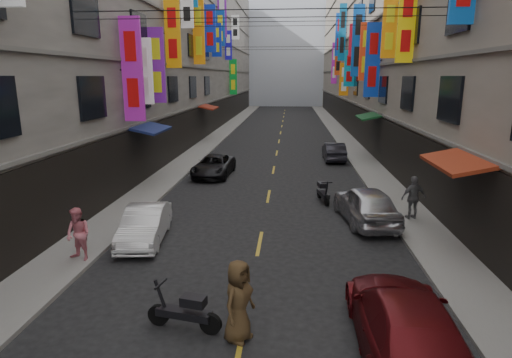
% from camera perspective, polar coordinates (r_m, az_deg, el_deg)
% --- Properties ---
extents(sidewalk_left, '(2.00, 90.00, 0.12)m').
position_cam_1_polar(sidewalk_left, '(38.89, -5.83, 5.20)').
color(sidewalk_left, slate).
rests_on(sidewalk_left, ground).
extents(sidewalk_right, '(2.00, 90.00, 0.12)m').
position_cam_1_polar(sidewalk_right, '(38.58, 12.06, 4.91)').
color(sidewalk_right, slate).
rests_on(sidewalk_right, ground).
extents(building_row_left, '(10.14, 90.00, 19.00)m').
position_cam_1_polar(building_row_left, '(40.20, -15.06, 18.58)').
color(building_row_left, gray).
rests_on(building_row_left, ground).
extents(building_row_right, '(10.14, 90.00, 19.00)m').
position_cam_1_polar(building_row_right, '(39.60, 21.84, 18.18)').
color(building_row_right, gray).
rests_on(building_row_right, ground).
extents(haze_block, '(18.00, 8.00, 22.00)m').
position_cam_1_polar(haze_block, '(88.02, 4.13, 16.97)').
color(haze_block, '#B3B9C7').
rests_on(haze_block, ground).
extents(shop_signage, '(14.00, 55.00, 12.31)m').
position_cam_1_polar(shop_signage, '(30.85, 2.69, 20.11)').
color(shop_signage, '#0E10A6').
rests_on(shop_signage, ground).
extents(street_awnings, '(13.99, 35.20, 0.41)m').
position_cam_1_polar(street_awnings, '(22.12, -1.28, 6.68)').
color(street_awnings, '#16542C').
rests_on(street_awnings, ground).
extents(overhead_cables, '(14.00, 38.04, 1.24)m').
position_cam_1_polar(overhead_cables, '(26.06, 2.55, 20.48)').
color(overhead_cables, black).
rests_on(overhead_cables, ground).
extents(lane_markings, '(0.12, 80.20, 0.01)m').
position_cam_1_polar(lane_markings, '(35.31, 2.94, 4.33)').
color(lane_markings, gold).
rests_on(lane_markings, ground).
extents(scooter_crossing, '(1.79, 0.64, 1.14)m').
position_cam_1_polar(scooter_crossing, '(10.25, -9.44, -17.08)').
color(scooter_crossing, black).
rests_on(scooter_crossing, ground).
extents(scooter_far_right, '(0.62, 1.79, 1.14)m').
position_cam_1_polar(scooter_far_right, '(19.89, 8.92, -1.77)').
color(scooter_far_right, black).
rests_on(scooter_far_right, ground).
extents(car_left_mid, '(1.72, 3.84, 1.22)m').
position_cam_1_polar(car_left_mid, '(15.45, -14.59, -5.90)').
color(car_left_mid, white).
rests_on(car_left_mid, ground).
extents(car_left_far, '(2.18, 4.35, 1.18)m').
position_cam_1_polar(car_left_far, '(24.88, -5.66, 1.76)').
color(car_left_far, black).
rests_on(car_left_far, ground).
extents(car_right_near, '(2.05, 4.92, 1.42)m').
position_cam_1_polar(car_right_near, '(9.72, 19.22, -17.71)').
color(car_right_near, '#5F1014').
rests_on(car_right_near, ground).
extents(car_right_mid, '(2.35, 4.56, 1.48)m').
position_cam_1_polar(car_right_mid, '(17.36, 14.42, -3.28)').
color(car_right_mid, '#BCBBC1').
rests_on(car_right_mid, ground).
extents(car_right_far, '(1.38, 3.81, 1.25)m').
position_cam_1_polar(car_right_far, '(29.84, 10.34, 3.63)').
color(car_right_far, '#25242B').
rests_on(car_right_far, ground).
extents(pedestrian_lfar, '(0.94, 0.79, 1.65)m').
position_cam_1_polar(pedestrian_lfar, '(14.21, -22.61, -6.82)').
color(pedestrian_lfar, '#E17786').
rests_on(pedestrian_lfar, sidewalk_left).
extents(pedestrian_rfar, '(1.14, 0.83, 1.74)m').
position_cam_1_polar(pedestrian_rfar, '(17.96, 20.25, -2.33)').
color(pedestrian_rfar, '#5E5E61').
rests_on(pedestrian_rfar, sidewalk_right).
extents(pedestrian_crossing, '(0.96, 1.08, 1.84)m').
position_cam_1_polar(pedestrian_crossing, '(9.58, -2.34, -15.93)').
color(pedestrian_crossing, '#46321C').
rests_on(pedestrian_crossing, ground).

